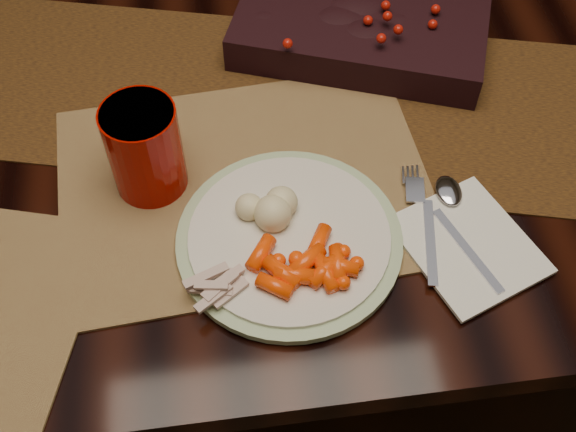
{
  "coord_description": "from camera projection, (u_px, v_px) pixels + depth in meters",
  "views": [
    {
      "loc": [
        -0.08,
        -0.77,
        1.48
      ],
      "look_at": [
        -0.02,
        -0.29,
        0.8
      ],
      "focal_mm": 45.0,
      "sensor_mm": 36.0,
      "label": 1
    }
  ],
  "objects": [
    {
      "name": "baby_carrots",
      "position": [
        302.0,
        264.0,
        0.82
      ],
      "size": [
        0.14,
        0.12,
        0.02
      ],
      "primitive_type": null,
      "rotation": [
        0.0,
        0.0,
        0.25
      ],
      "color": "#FB3F05",
      "rests_on": "dinner_plate"
    },
    {
      "name": "table_runner",
      "position": [
        241.0,
        94.0,
        1.02
      ],
      "size": [
        1.61,
        0.72,
        0.0
      ],
      "primitive_type": "cube",
      "rotation": [
        0.0,
        0.0,
        -0.26
      ],
      "color": "#4F3216",
      "rests_on": "dining_table"
    },
    {
      "name": "spoon",
      "position": [
        461.0,
        231.0,
        0.87
      ],
      "size": [
        0.09,
        0.17,
        0.0
      ],
      "primitive_type": null,
      "rotation": [
        0.0,
        0.0,
        0.35
      ],
      "color": "silver",
      "rests_on": "napkin"
    },
    {
      "name": "fork",
      "position": [
        426.0,
        228.0,
        0.88
      ],
      "size": [
        0.05,
        0.16,
        0.0
      ],
      "primitive_type": null,
      "rotation": [
        0.0,
        0.0,
        -0.19
      ],
      "color": "white",
      "rests_on": "napkin"
    },
    {
      "name": "turkey_shreds",
      "position": [
        220.0,
        288.0,
        0.81
      ],
      "size": [
        0.07,
        0.06,
        0.02
      ],
      "primitive_type": null,
      "rotation": [
        0.0,
        0.0,
        -0.04
      ],
      "color": "#BA9F91",
      "rests_on": "dinner_plate"
    },
    {
      "name": "mashed_potatoes",
      "position": [
        264.0,
        203.0,
        0.86
      ],
      "size": [
        0.1,
        0.09,
        0.05
      ],
      "primitive_type": null,
      "rotation": [
        0.0,
        0.0,
        0.33
      ],
      "color": "#C1B591",
      "rests_on": "dinner_plate"
    },
    {
      "name": "dining_table",
      "position": [
        277.0,
        223.0,
        1.35
      ],
      "size": [
        1.8,
        1.0,
        0.75
      ],
      "primitive_type": "cube",
      "color": "black",
      "rests_on": "floor"
    },
    {
      "name": "red_cup",
      "position": [
        145.0,
        149.0,
        0.88
      ],
      "size": [
        0.1,
        0.1,
        0.13
      ],
      "primitive_type": "cylinder",
      "rotation": [
        0.0,
        0.0,
        0.11
      ],
      "color": "#920700",
      "rests_on": "placemat_main"
    },
    {
      "name": "napkin",
      "position": [
        468.0,
        245.0,
        0.87
      ],
      "size": [
        0.19,
        0.2,
        0.01
      ],
      "primitive_type": "cube",
      "rotation": [
        0.0,
        0.0,
        0.37
      ],
      "color": "silver",
      "rests_on": "placemat_main"
    },
    {
      "name": "dinner_plate",
      "position": [
        289.0,
        239.0,
        0.87
      ],
      "size": [
        0.3,
        0.3,
        0.02
      ],
      "primitive_type": "cylinder",
      "rotation": [
        0.0,
        0.0,
        0.09
      ],
      "color": "beige",
      "rests_on": "placemat_main"
    },
    {
      "name": "floor",
      "position": [
        279.0,
        317.0,
        1.66
      ],
      "size": [
        5.0,
        5.0,
        0.0
      ],
      "primitive_type": "plane",
      "color": "black",
      "rests_on": "ground"
    },
    {
      "name": "placemat_main",
      "position": [
        244.0,
        184.0,
        0.93
      ],
      "size": [
        0.49,
        0.38,
        0.0
      ],
      "primitive_type": "cube",
      "rotation": [
        0.0,
        0.0,
        0.07
      ],
      "color": "#9A6945",
      "rests_on": "dining_table"
    },
    {
      "name": "centerpiece",
      "position": [
        360.0,
        28.0,
        1.05
      ],
      "size": [
        0.4,
        0.3,
        0.07
      ],
      "primitive_type": null,
      "rotation": [
        0.0,
        0.0,
        -0.36
      ],
      "color": "black",
      "rests_on": "table_runner"
    }
  ]
}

